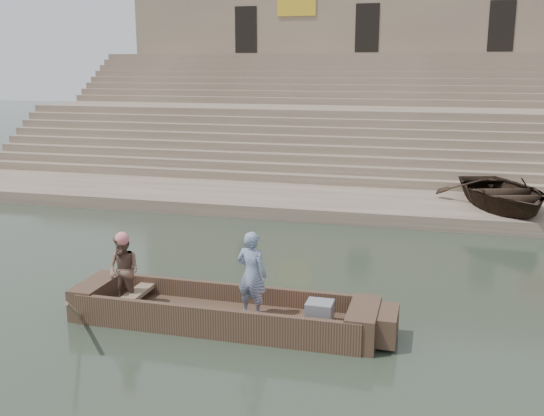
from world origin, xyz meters
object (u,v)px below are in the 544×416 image
at_px(main_rowboat, 223,319).
at_px(television, 319,313).
at_px(rowing_man, 124,271).
at_px(standing_man, 252,274).
at_px(beached_rowboat, 502,192).

height_order(main_rowboat, television, television).
bearing_deg(television, rowing_man, -178.48).
height_order(main_rowboat, rowing_man, rowing_man).
bearing_deg(television, main_rowboat, -180.00).
bearing_deg(standing_man, television, -169.28).
height_order(standing_man, rowing_man, standing_man).
distance_m(main_rowboat, television, 1.80).
relative_size(standing_man, television, 3.41).
xyz_separation_m(standing_man, beached_rowboat, (5.05, 9.52, -0.14)).
relative_size(main_rowboat, standing_man, 3.18).
height_order(standing_man, beached_rowboat, standing_man).
distance_m(standing_man, beached_rowboat, 10.78).
xyz_separation_m(main_rowboat, standing_man, (0.55, 0.03, 0.90)).
bearing_deg(main_rowboat, rowing_man, -177.05).
bearing_deg(main_rowboat, beached_rowboat, 59.62).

